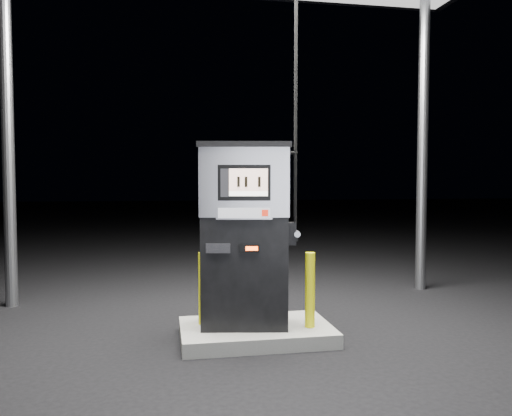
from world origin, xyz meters
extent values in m
plane|color=black|center=(0.00, 0.00, 0.00)|extent=(80.00, 80.00, 0.00)
cube|color=slate|center=(0.00, 0.00, 0.07)|extent=(1.60, 1.00, 0.15)
cylinder|color=gray|center=(-3.00, 2.00, 2.25)|extent=(0.16, 0.16, 4.50)
cylinder|color=gray|center=(3.00, 2.00, 2.25)|extent=(0.16, 0.16, 4.50)
cube|color=black|center=(-0.12, 0.01, 0.74)|extent=(0.97, 0.66, 1.18)
cube|color=#ABABB2|center=(-0.12, 0.01, 1.68)|extent=(0.99, 0.68, 0.71)
cube|color=black|center=(-0.12, 0.01, 2.06)|extent=(1.03, 0.73, 0.06)
cube|color=black|center=(-0.17, -0.26, 1.67)|extent=(0.52, 0.12, 0.36)
cube|color=beige|center=(-0.13, -0.28, 1.70)|extent=(0.38, 0.07, 0.23)
cube|color=white|center=(-0.13, -0.28, 1.57)|extent=(0.38, 0.07, 0.05)
cube|color=#ABABB2|center=(-0.17, -0.26, 1.37)|extent=(0.56, 0.12, 0.13)
cube|color=#9D9FA4|center=(-0.17, -0.27, 1.37)|extent=(0.51, 0.09, 0.10)
cube|color=red|center=(0.03, -0.31, 1.37)|extent=(0.07, 0.01, 0.07)
cube|color=black|center=(-0.12, -0.26, 1.02)|extent=(0.21, 0.05, 0.08)
cube|color=#E3400B|center=(-0.09, -0.28, 1.02)|extent=(0.12, 0.02, 0.04)
cube|color=black|center=(-0.43, -0.21, 1.02)|extent=(0.25, 0.06, 0.09)
cube|color=black|center=(0.37, -0.07, 1.14)|extent=(0.12, 0.18, 0.24)
cylinder|color=gray|center=(0.42, -0.08, 1.14)|extent=(0.10, 0.22, 0.07)
cylinder|color=black|center=(0.40, -0.13, 2.71)|extent=(0.04, 0.04, 2.92)
cylinder|color=#E9EA0D|center=(-0.55, 0.15, 0.54)|extent=(0.14, 0.14, 0.78)
cylinder|color=#E9EA0D|center=(0.55, -0.16, 0.55)|extent=(0.12, 0.12, 0.79)
camera|label=1|loc=(-0.95, -5.17, 1.68)|focal=35.00mm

